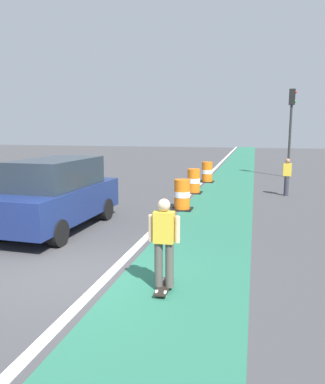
# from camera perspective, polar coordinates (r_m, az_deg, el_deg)

# --- Properties ---
(ground_plane) EXTENTS (100.00, 100.00, 0.00)m
(ground_plane) POSITION_cam_1_polar(r_m,az_deg,el_deg) (8.04, -14.57, -11.82)
(ground_plane) COLOR #424244
(bike_lane_strip) EXTENTS (2.50, 80.00, 0.01)m
(bike_lane_strip) POSITION_cam_1_polar(r_m,az_deg,el_deg) (18.81, 9.81, 0.71)
(bike_lane_strip) COLOR #286B51
(bike_lane_strip) RESTS_ON ground
(lane_divider_stripe) EXTENTS (0.20, 80.00, 0.01)m
(lane_divider_stripe) POSITION_cam_1_polar(r_m,az_deg,el_deg) (18.97, 5.29, 0.88)
(lane_divider_stripe) COLOR silver
(lane_divider_stripe) RESTS_ON ground
(skateboarder_on_lane) EXTENTS (0.57, 0.81, 1.69)m
(skateboarder_on_lane) POSITION_cam_1_polar(r_m,az_deg,el_deg) (6.73, 0.24, -7.54)
(skateboarder_on_lane) COLOR black
(skateboarder_on_lane) RESTS_ON ground
(parked_suv_nearest) EXTENTS (2.03, 4.66, 2.04)m
(parked_suv_nearest) POSITION_cam_1_polar(r_m,az_deg,el_deg) (11.17, -15.60, -0.29)
(parked_suv_nearest) COLOR navy
(parked_suv_nearest) RESTS_ON ground
(traffic_barrel_front) EXTENTS (0.73, 0.73, 1.09)m
(traffic_barrel_front) POSITION_cam_1_polar(r_m,az_deg,el_deg) (13.46, 2.98, -0.45)
(traffic_barrel_front) COLOR orange
(traffic_barrel_front) RESTS_ON ground
(traffic_barrel_mid) EXTENTS (0.73, 0.73, 1.09)m
(traffic_barrel_mid) POSITION_cam_1_polar(r_m,az_deg,el_deg) (16.93, 4.74, 1.63)
(traffic_barrel_mid) COLOR orange
(traffic_barrel_mid) RESTS_ON ground
(traffic_barrel_back) EXTENTS (0.73, 0.73, 1.09)m
(traffic_barrel_back) POSITION_cam_1_polar(r_m,az_deg,el_deg) (20.43, 6.77, 2.98)
(traffic_barrel_back) COLOR orange
(traffic_barrel_back) RESTS_ON ground
(traffic_light_corner) EXTENTS (0.41, 0.32, 5.10)m
(traffic_light_corner) POSITION_cam_1_polar(r_m,az_deg,el_deg) (23.53, 18.88, 10.66)
(traffic_light_corner) COLOR #2D2D2D
(traffic_light_corner) RESTS_ON ground
(pedestrian_crossing) EXTENTS (0.34, 0.20, 1.61)m
(pedestrian_crossing) POSITION_cam_1_polar(r_m,az_deg,el_deg) (17.01, 18.31, 2.33)
(pedestrian_crossing) COLOR #33333D
(pedestrian_crossing) RESTS_ON ground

